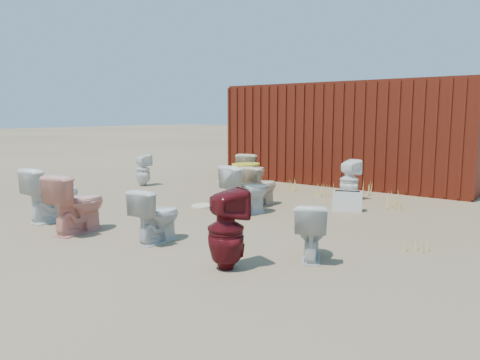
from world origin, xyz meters
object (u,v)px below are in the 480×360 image
Objects in this scene: toilet_back_a at (143,170)px; toilet_front_c at (157,215)px; loose_tank at (347,201)px; toilet_back_yellowlid at (246,190)px; toilet_back_e at (349,180)px; toilet_front_pink at (77,203)px; toilet_front_a at (52,194)px; toilet_back_beige_left at (261,186)px; toilet_back_beige_right at (253,171)px; shipping_container at (354,133)px; toilet_front_e at (311,231)px; toilet_front_maroon at (226,230)px.

toilet_front_c is at bearing 146.62° from toilet_back_a.
toilet_back_a reaches higher than toilet_front_c.
toilet_back_a is at bearing 158.79° from loose_tank.
toilet_back_e is at bearing -93.11° from toilet_back_yellowlid.
toilet_back_a is (-2.67, 3.48, -0.05)m from toilet_front_pink.
toilet_back_yellowlid is (2.10, 2.27, -0.01)m from toilet_front_a.
toilet_back_beige_left is (-0.36, 2.87, 0.01)m from toilet_front_c.
toilet_back_beige_right is (-1.56, 4.25, 0.05)m from toilet_front_c.
shipping_container reaches higher than toilet_back_yellowlid.
toilet_back_yellowlid is 2.39m from toilet_back_e.
toilet_back_e is 1.06m from loose_tank.
toilet_back_e reaches higher than toilet_front_c.
toilet_front_a reaches higher than toilet_front_e.
toilet_front_c is 2.05m from toilet_front_e.
toilet_back_yellowlid is at bearing 113.50° from toilet_back_beige_left.
loose_tank is (5.05, 0.26, -0.20)m from toilet_back_a.
toilet_back_a is (-5.90, 2.54, 0.04)m from toilet_front_e.
toilet_back_beige_right is at bearing -73.97° from toilet_front_e.
loose_tank is (1.24, 1.29, -0.24)m from toilet_back_yellowlid.
toilet_back_beige_right is (-1.20, 1.38, 0.04)m from toilet_back_beige_left.
toilet_front_e is 2.58m from toilet_back_yellowlid.
toilet_front_e is 3.96m from toilet_back_e.
toilet_back_beige_right is 0.98× the size of toilet_back_yellowlid.
shipping_container is 8.06× the size of toilet_back_a.
toilet_front_maroon is at bearing 152.58° from toilet_back_a.
toilet_front_maroon reaches higher than toilet_back_a.
toilet_front_pink is 2.67m from toilet_front_maroon.
toilet_front_maroon is 1.04m from toilet_front_e.
toilet_front_c is 0.97× the size of toilet_back_beige_left.
toilet_front_a is at bearing -17.64° from toilet_front_e.
toilet_back_beige_right is 2.59m from toilet_back_yellowlid.
toilet_front_a is at bearing -19.02° from toilet_front_pink.
loose_tank is (1.45, -3.42, -1.02)m from shipping_container.
toilet_front_maroon is 1.31× the size of toilet_front_e.
toilet_back_beige_right is at bearing -74.22° from toilet_front_c.
loose_tank is at bearing -130.52° from toilet_front_pink.
toilet_back_e is (-1.25, 3.75, 0.06)m from toilet_front_e.
toilet_back_a is at bearing -42.85° from toilet_front_c.
toilet_front_c is 4.40m from toilet_back_e.
toilet_front_a is 1.27× the size of toilet_front_e.
toilet_front_a is at bearing -0.03° from toilet_front_c.
toilet_front_c is (0.33, -6.81, -0.84)m from shipping_container.
toilet_back_beige_right is at bearing -33.74° from toilet_front_maroon.
toilet_front_e is at bearing -168.31° from toilet_front_a.
toilet_front_a is 0.98m from toilet_front_pink.
toilet_back_beige_left is (-2.33, 2.28, 0.03)m from toilet_front_e.
shipping_container is 8.15× the size of toilet_back_beige_left.
toilet_back_yellowlid is at bearing 81.87° from toilet_back_e.
toilet_back_a is at bearing 1.90° from toilet_back_beige_left.
toilet_back_e is (-0.70, 4.63, -0.04)m from toilet_front_maroon.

